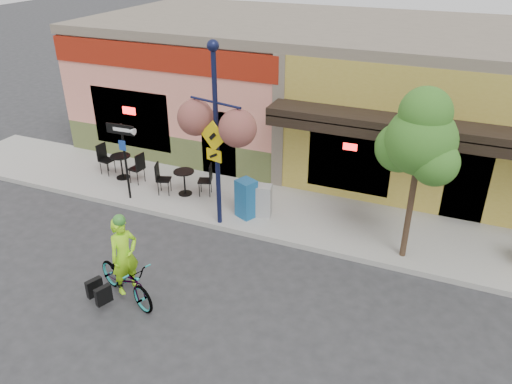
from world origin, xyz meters
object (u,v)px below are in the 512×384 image
(lamp_post, at_px, (217,138))
(newspaper_box_grey, at_px, (264,201))
(one_way_sign, at_px, (126,162))
(newspaper_box_blue, at_px, (246,199))
(cyclist_rider, at_px, (126,265))
(bicycle, at_px, (126,279))
(street_tree, at_px, (415,177))
(building, at_px, (345,89))

(lamp_post, xyz_separation_m, newspaper_box_grey, (0.97, 0.81, -1.99))
(one_way_sign, height_order, newspaper_box_grey, one_way_sign)
(lamp_post, distance_m, newspaper_box_blue, 2.05)
(cyclist_rider, xyz_separation_m, one_way_sign, (-2.61, 3.70, 0.43))
(bicycle, xyz_separation_m, newspaper_box_blue, (1.07, 4.06, 0.20))
(street_tree, bearing_deg, building, 116.32)
(bicycle, relative_size, street_tree, 0.45)
(building, height_order, newspaper_box_grey, building)
(bicycle, relative_size, newspaper_box_blue, 1.74)
(cyclist_rider, distance_m, newspaper_box_blue, 4.19)
(newspaper_box_blue, bearing_deg, cyclist_rider, -79.34)
(newspaper_box_grey, xyz_separation_m, street_tree, (3.88, -0.48, 1.68))
(bicycle, distance_m, cyclist_rider, 0.39)
(lamp_post, distance_m, street_tree, 4.87)
(newspaper_box_grey, bearing_deg, building, 71.26)
(cyclist_rider, height_order, newspaper_box_grey, cyclist_rider)
(building, xyz_separation_m, bicycle, (-2.17, -10.29, -1.75))
(building, bearing_deg, lamp_post, -103.56)
(bicycle, distance_m, newspaper_box_blue, 4.20)
(building, xyz_separation_m, lamp_post, (-1.64, -6.81, 0.34))
(building, height_order, one_way_sign, building)
(building, distance_m, lamp_post, 7.01)
(bicycle, height_order, cyclist_rider, cyclist_rider)
(cyclist_rider, bearing_deg, newspaper_box_blue, 7.10)
(cyclist_rider, bearing_deg, street_tree, -33.19)
(lamp_post, relative_size, one_way_sign, 2.10)
(cyclist_rider, distance_m, one_way_sign, 4.55)
(bicycle, height_order, one_way_sign, one_way_sign)
(building, bearing_deg, cyclist_rider, -101.65)
(cyclist_rider, xyz_separation_m, street_tree, (5.33, 3.81, 1.40))
(bicycle, distance_m, one_way_sign, 4.57)
(street_tree, bearing_deg, newspaper_box_blue, 176.72)
(street_tree, bearing_deg, lamp_post, -176.10)
(newspaper_box_blue, bearing_deg, building, 104.75)
(street_tree, bearing_deg, bicycle, -144.65)
(cyclist_rider, bearing_deg, building, 9.57)
(bicycle, relative_size, newspaper_box_grey, 2.10)
(one_way_sign, relative_size, newspaper_box_grey, 2.56)
(building, relative_size, lamp_post, 3.73)
(lamp_post, xyz_separation_m, newspaper_box_blue, (0.54, 0.58, -1.89))
(newspaper_box_grey, bearing_deg, bicycle, -121.47)
(cyclist_rider, bearing_deg, lamp_post, 13.39)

